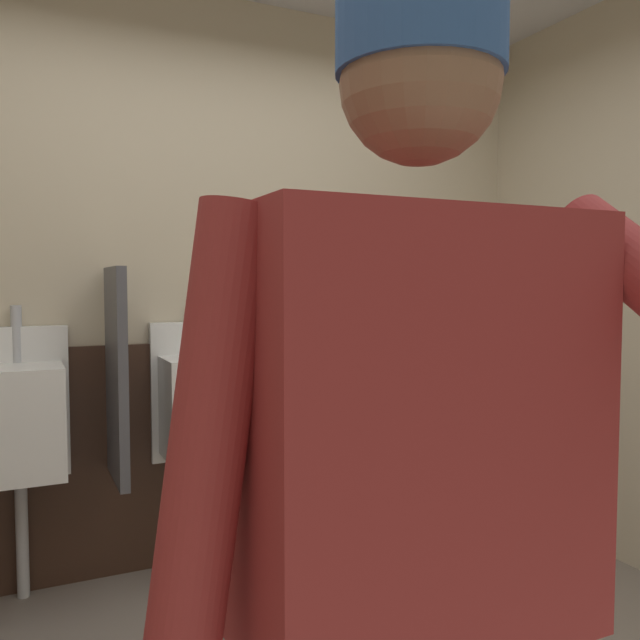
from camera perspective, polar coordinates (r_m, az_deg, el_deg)
The scene contains 6 objects.
wall_back at distance 3.15m, azimuth -11.40°, elevation 3.47°, with size 4.24×0.12×2.69m, color beige.
wainscot_band_back at distance 3.18m, azimuth -10.89°, elevation -11.42°, with size 3.64×0.03×1.05m, color #382319.
urinal_left at distance 2.89m, azimuth -25.31°, elevation -8.09°, with size 0.40×0.34×1.24m.
urinal_middle at distance 2.98m, azimuth -10.63°, elevation -7.48°, with size 0.40×0.34×1.24m.
privacy_divider_panel at distance 2.82m, azimuth -17.72°, elevation -4.66°, with size 0.04×0.40×0.90m, color #4C4C51.
person at distance 0.91m, azimuth 8.88°, elevation -17.92°, with size 0.70×0.60×1.70m.
Camera 1 is at (-0.76, -1.45, 1.34)m, focal length 35.83 mm.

